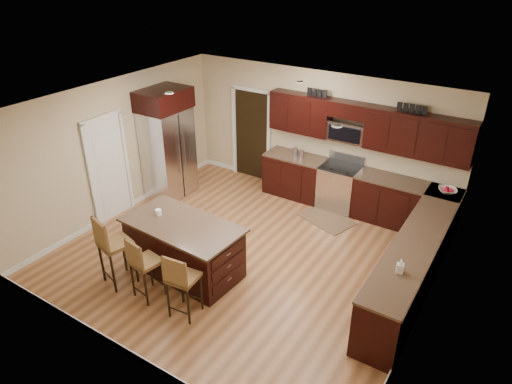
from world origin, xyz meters
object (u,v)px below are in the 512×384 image
Objects in this scene: island at (184,249)px; refrigerator at (168,143)px; range at (339,186)px; stool_left at (111,244)px; stool_mid at (142,262)px; stool_right at (181,279)px.

island is 0.85× the size of refrigerator.
refrigerator is (-2.02, 1.93, 0.77)m from island.
stool_left is at bearing -115.27° from range.
range reaches higher than stool_mid.
island is 1.86× the size of stool_right.
stool_mid is at bearing -107.69° from range.
range is at bearing 81.61° from stool_mid.
stool_left is 1.15× the size of stool_mid.
refrigerator is (-3.30, -1.45, 0.73)m from range.
range is 1.05× the size of stool_mid.
range is at bearing 23.74° from refrigerator.
range is at bearing 72.58° from island.
stool_right is (-0.60, -4.23, 0.20)m from range.
stool_left reaches higher than island.
stool_left is 3.10m from refrigerator.
island is at bearing -43.66° from refrigerator.
island is 0.88m from stool_mid.
range is 1.03× the size of stool_right.
refrigerator is at bearing 130.46° from stool_left.
stool_left is at bearing -64.90° from refrigerator.
stool_mid is (-0.07, -0.84, 0.23)m from island.
island is (-1.28, -3.38, -0.04)m from range.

